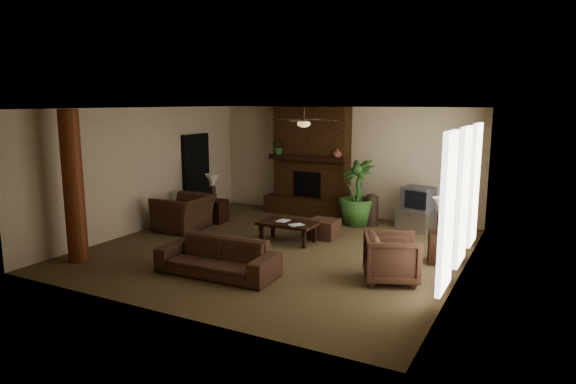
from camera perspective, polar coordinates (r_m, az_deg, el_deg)
The scene contains 23 objects.
room_shell at distance 9.90m, azimuth -1.08°, elevation 1.34°, with size 7.00×7.00×7.00m.
fireplace at distance 13.14m, azimuth 2.64°, elevation 2.46°, with size 2.40×0.70×2.80m.
windows at distance 9.00m, azimuth 19.21°, elevation -0.45°, with size 0.08×3.65×2.35m.
log_column at distance 9.95m, azimuth -23.15°, elevation 0.57°, with size 0.36×0.36×2.80m, color brown.
doorway at distance 13.32m, azimuth -10.36°, elevation 1.96°, with size 0.10×1.00×2.10m, color black.
ceiling_fan at distance 9.87m, azimuth 1.80°, elevation 7.91°, with size 1.35×1.35×0.37m.
sofa at distance 8.71m, azimuth -8.03°, elevation -6.67°, with size 2.10×0.61×0.82m, color #42291C.
armchair_left at distance 11.82m, azimuth -11.71°, elevation -1.69°, with size 1.21×0.79×1.06m, color #42291C.
armchair_right at distance 8.47m, azimuth 11.69°, elevation -7.11°, with size 0.85×0.79×0.87m, color #42291C.
coffee_table at distance 10.59m, azimuth -0.03°, elevation -3.73°, with size 1.20×0.70×0.43m.
ottoman at distance 11.00m, azimuth 4.06°, elevation -4.15°, with size 0.60×0.60×0.40m, color #42291C.
tv_stand at distance 11.92m, azimuth 14.35°, elevation -3.08°, with size 0.85×0.50×0.50m, color silver.
tv at distance 11.81m, azimuth 14.53°, elevation -0.68°, with size 0.76×0.68×0.52m.
floor_vase at distance 12.16m, azimuth 9.41°, elevation -1.75°, with size 0.34×0.34×0.77m.
floor_plant at distance 12.16m, azimuth 7.77°, elevation -1.67°, with size 0.88×1.57×0.88m, color #315B24.
side_table_left at distance 12.48m, azimuth -8.24°, elevation -2.16°, with size 0.50×0.50×0.55m, color black.
lamp_left at distance 12.32m, azimuth -8.56°, elevation 1.12°, with size 0.39×0.39×0.65m.
side_table_right at distance 9.72m, azimuth 17.11°, elevation -6.09°, with size 0.50×0.50×0.55m, color black.
lamp_right at distance 9.61m, azimuth 17.05°, elevation -1.80°, with size 0.38×0.38×0.65m.
mantel_plant at distance 13.18m, azimuth -1.00°, elevation 4.99°, with size 0.38×0.42×0.33m, color #315B24.
mantel_vase at distance 12.52m, azimuth 5.60°, elevation 4.41°, with size 0.22×0.23×0.22m, color brown.
book_a at distance 10.65m, azimuth -1.07°, elevation -2.54°, with size 0.22×0.03×0.29m, color #999999.
book_b at distance 10.35m, azimuth 0.67°, elevation -2.91°, with size 0.21×0.02×0.29m, color #999999.
Camera 1 is at (4.71, -8.57, 2.93)m, focal length 31.36 mm.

